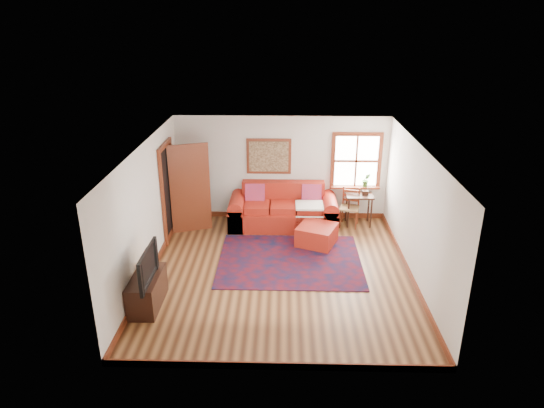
{
  "coord_description": "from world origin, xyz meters",
  "views": [
    {
      "loc": [
        0.07,
        -8.24,
        4.72
      ],
      "look_at": [
        -0.17,
        0.6,
        1.19
      ],
      "focal_mm": 32.0,
      "sensor_mm": 36.0,
      "label": 1
    }
  ],
  "objects_px": {
    "side_table": "(359,200)",
    "media_cabinet": "(147,291)",
    "red_leather_sofa": "(283,212)",
    "ladder_back_chair": "(350,206)",
    "red_ottoman": "(317,235)"
  },
  "relations": [
    {
      "from": "side_table",
      "to": "media_cabinet",
      "type": "xyz_separation_m",
      "value": [
        -4.08,
        -3.52,
        -0.34
      ]
    },
    {
      "from": "side_table",
      "to": "ladder_back_chair",
      "type": "distance_m",
      "value": 0.26
    },
    {
      "from": "red_leather_sofa",
      "to": "side_table",
      "type": "xyz_separation_m",
      "value": [
        1.77,
        0.08,
        0.3
      ]
    },
    {
      "from": "red_ottoman",
      "to": "media_cabinet",
      "type": "height_order",
      "value": "media_cabinet"
    },
    {
      "from": "red_leather_sofa",
      "to": "red_ottoman",
      "type": "xyz_separation_m",
      "value": [
        0.73,
        -1.01,
        -0.11
      ]
    },
    {
      "from": "red_leather_sofa",
      "to": "red_ottoman",
      "type": "relative_size",
      "value": 3.31
    },
    {
      "from": "red_ottoman",
      "to": "ladder_back_chair",
      "type": "bearing_deg",
      "value": 73.46
    },
    {
      "from": "red_leather_sofa",
      "to": "ladder_back_chair",
      "type": "bearing_deg",
      "value": 1.33
    },
    {
      "from": "ladder_back_chair",
      "to": "media_cabinet",
      "type": "bearing_deg",
      "value": -137.98
    },
    {
      "from": "red_ottoman",
      "to": "ladder_back_chair",
      "type": "relative_size",
      "value": 0.83
    },
    {
      "from": "red_leather_sofa",
      "to": "side_table",
      "type": "relative_size",
      "value": 3.35
    },
    {
      "from": "red_leather_sofa",
      "to": "ladder_back_chair",
      "type": "xyz_separation_m",
      "value": [
        1.56,
        0.04,
        0.16
      ]
    },
    {
      "from": "media_cabinet",
      "to": "ladder_back_chair",
      "type": "bearing_deg",
      "value": 42.02
    },
    {
      "from": "red_ottoman",
      "to": "media_cabinet",
      "type": "distance_m",
      "value": 3.89
    },
    {
      "from": "side_table",
      "to": "ladder_back_chair",
      "type": "relative_size",
      "value": 0.83
    }
  ]
}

